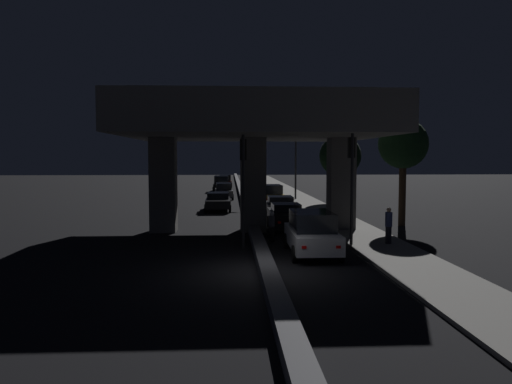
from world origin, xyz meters
The scene contains 19 objects.
ground_plane centered at (0.00, 0.00, 0.00)m, with size 200.00×200.00×0.00m, color black.
median_divider centered at (0.00, 35.00, 0.20)m, with size 0.59×126.00×0.41m, color #4C4C51.
sidewalk_right centered at (5.64, 28.00, 0.07)m, with size 2.89×126.00×0.13m, color gray.
elevated_overpass centered at (0.00, 10.21, 5.92)m, with size 13.82×13.02×8.06m.
traffic_light_left_of_median centered at (-0.69, 4.95, 3.52)m, with size 0.30×0.49×5.17m.
traffic_light_right_of_median centered at (4.29, 4.95, 3.58)m, with size 0.30×0.49×5.27m.
street_lamp centered at (4.63, 30.31, 4.41)m, with size 2.80×0.32×7.30m.
car_white_lead centered at (2.16, 3.11, 0.96)m, with size 2.06×4.69×1.86m.
car_black_second centered at (1.87, 10.37, 0.79)m, with size 1.95×4.55×1.54m.
car_black_third centered at (2.21, 16.88, 0.76)m, with size 2.09×4.35×1.45m.
car_taxi_yellow_fourth centered at (2.30, 25.23, 0.91)m, with size 2.17×4.28×1.78m.
car_black_lead_oncoming centered at (-2.23, 21.20, 0.73)m, with size 2.05×4.62×1.40m.
car_grey_second_oncoming centered at (-1.91, 31.96, 0.84)m, with size 1.97×4.63×1.60m.
car_black_third_oncoming centered at (-2.32, 43.27, 1.00)m, with size 2.05×4.63×1.89m.
car_dark_red_fourth_oncoming centered at (-1.97, 51.52, 0.93)m, with size 2.00×4.13×1.74m.
motorcycle_black_filtering_near centered at (0.79, 7.03, 0.62)m, with size 0.33×1.88×1.46m.
pedestrian_on_sidewalk centered at (6.07, 4.95, 0.98)m, with size 0.33×0.33×1.69m.
roadside_tree_kerbside_near centered at (9.13, 11.88, 4.88)m, with size 2.98×2.98×6.44m.
roadside_tree_kerbside_mid centered at (8.85, 27.76, 4.28)m, with size 3.84×3.84×6.21m.
Camera 1 is at (-1.31, -17.69, 4.15)m, focal length 35.00 mm.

